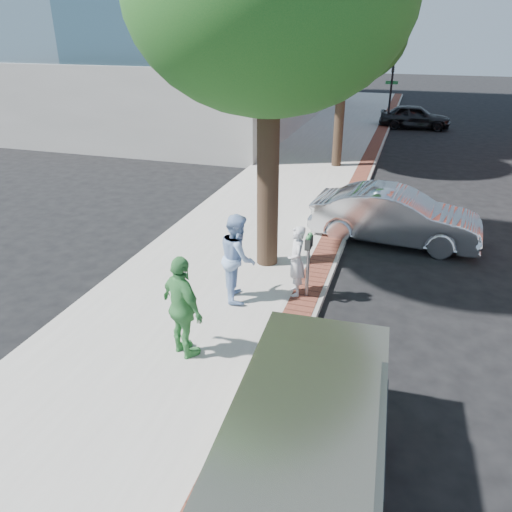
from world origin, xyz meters
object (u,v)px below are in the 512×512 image
at_px(parking_meter, 308,252).
at_px(person_gray, 296,261).
at_px(sedan_silver, 395,216).
at_px(bg_car, 415,117).
at_px(person_officer, 238,257).
at_px(person_green, 183,308).
at_px(van, 304,453).

relative_size(parking_meter, person_gray, 0.92).
distance_m(parking_meter, sedan_silver, 4.41).
bearing_deg(bg_car, person_officer, 170.00).
bearing_deg(person_gray, parking_meter, 67.68).
relative_size(person_green, sedan_silver, 0.42).
bearing_deg(bg_car, sedan_silver, 177.61).
bearing_deg(van, person_gray, 101.57).
relative_size(parking_meter, bg_car, 0.36).
relative_size(sedan_silver, bg_car, 1.13).
height_order(person_gray, bg_car, person_gray).
height_order(person_gray, person_green, person_green).
xyz_separation_m(person_green, van, (2.71, -2.38, -0.18)).
relative_size(person_officer, van, 0.41).
xyz_separation_m(parking_meter, bg_car, (1.69, 21.98, -0.51)).
distance_m(parking_meter, person_green, 3.23).
xyz_separation_m(person_officer, bg_car, (3.10, 22.49, -0.42)).
distance_m(person_green, sedan_silver, 7.60).
height_order(person_gray, van, person_gray).
xyz_separation_m(person_gray, van, (1.33, -5.17, -0.01)).
bearing_deg(person_gray, person_officer, -86.45).
xyz_separation_m(person_officer, person_green, (-0.22, -2.27, 0.01)).
relative_size(bg_car, van, 0.86).
relative_size(parking_meter, person_officer, 0.77).
height_order(person_green, van, person_green).
distance_m(person_officer, person_green, 2.28).
bearing_deg(person_green, person_gray, -83.56).
distance_m(person_green, bg_car, 24.99).
bearing_deg(bg_car, person_green, 170.22).
bearing_deg(person_green, van, 171.44).
bearing_deg(person_gray, van, -6.07).
xyz_separation_m(person_gray, person_officer, (-1.16, -0.52, 0.16)).
relative_size(person_officer, person_green, 0.99).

